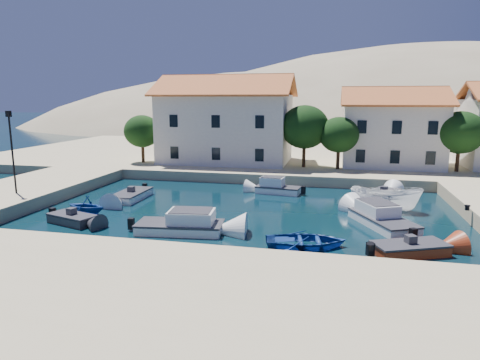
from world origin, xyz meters
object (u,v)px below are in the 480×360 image
object	(u,v)px
lamppost	(12,144)
cabin_cruiser_east	(383,219)
building_left	(227,118)
building_mid	(392,126)
boat_east	(385,210)
rowboat_south	(306,246)
cabin_cruiser_south	(180,225)

from	to	relation	value
lamppost	cabin_cruiser_east	world-z (taller)	lamppost
building_left	building_mid	world-z (taller)	building_left
building_left	boat_east	size ratio (longest dim) A/B	2.89
lamppost	boat_east	xyz separation A→B (m)	(27.45, 4.84, -4.75)
boat_east	building_left	bearing A→B (deg)	55.57
cabin_cruiser_east	building_mid	bearing A→B (deg)	-33.00
building_left	rowboat_south	bearing A→B (deg)	-66.15
cabin_cruiser_south	building_left	bearing A→B (deg)	90.82
building_mid	building_left	bearing A→B (deg)	-176.82
cabin_cruiser_south	cabin_cruiser_east	distance (m)	13.00
building_mid	lamppost	bearing A→B (deg)	-144.55
cabin_cruiser_east	boat_east	bearing A→B (deg)	-33.44
building_mid	lamppost	distance (m)	36.21
cabin_cruiser_east	boat_east	world-z (taller)	cabin_cruiser_east
building_mid	rowboat_south	distance (m)	26.93
building_left	building_mid	distance (m)	18.04
cabin_cruiser_south	rowboat_south	size ratio (longest dim) A/B	1.24
building_mid	lamppost	size ratio (longest dim) A/B	1.69
rowboat_south	cabin_cruiser_east	xyz separation A→B (m)	(4.57, 5.01, 0.48)
rowboat_south	boat_east	size ratio (longest dim) A/B	0.88
building_left	cabin_cruiser_south	bearing A→B (deg)	-82.62
building_left	cabin_cruiser_east	bearing A→B (deg)	-51.62
building_left	boat_east	world-z (taller)	building_left
rowboat_south	building_left	bearing A→B (deg)	13.39
lamppost	cabin_cruiser_east	distance (m)	27.22
rowboat_south	boat_east	world-z (taller)	boat_east
building_left	building_mid	xyz separation A→B (m)	(18.00, 1.00, -0.71)
lamppost	boat_east	bearing A→B (deg)	10.00
cabin_cruiser_south	cabin_cruiser_east	size ratio (longest dim) A/B	0.94
cabin_cruiser_south	rowboat_south	bearing A→B (deg)	-13.13
lamppost	boat_east	distance (m)	28.28
building_left	cabin_cruiser_south	size ratio (longest dim) A/B	2.67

